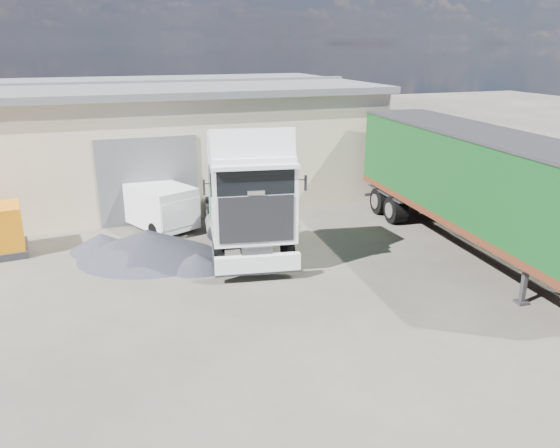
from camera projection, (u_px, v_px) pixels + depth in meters
name	position (u px, v px, depth m)	size (l,w,h in m)	color
ground	(273.00, 327.00, 14.44)	(120.00, 120.00, 0.00)	#272520
warehouse	(48.00, 142.00, 26.07)	(30.60, 12.60, 5.42)	beige
brick_boundary_wall	(486.00, 190.00, 23.02)	(0.35, 26.00, 2.50)	maroon
tractor_unit	(248.00, 201.00, 18.72)	(3.74, 7.35, 4.71)	black
box_trailer	(475.00, 179.00, 19.02)	(3.67, 13.17, 4.33)	#2D2D30
panel_van	(153.00, 204.00, 22.18)	(3.44, 4.72, 1.79)	black
gravel_heap	(145.00, 244.00, 19.04)	(6.12, 6.12, 1.02)	black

